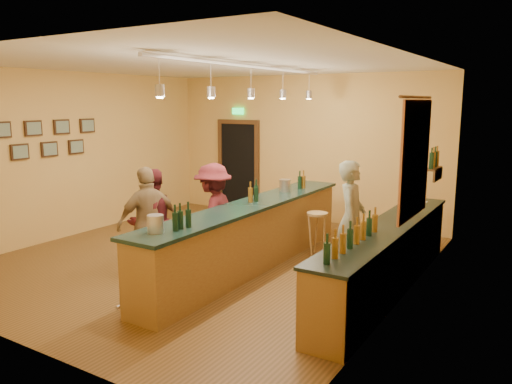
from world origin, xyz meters
The scene contains 18 objects.
floor centered at (0.00, 0.00, 0.00)m, with size 7.00×7.00×0.00m, color #563C18.
ceiling centered at (0.00, 0.00, 3.20)m, with size 6.50×7.00×0.02m, color silver.
wall_back centered at (0.00, 3.50, 1.60)m, with size 6.50×0.02×3.20m, color #DCA852.
wall_front centered at (0.00, -3.50, 1.60)m, with size 6.50×0.02×3.20m, color #DCA852.
wall_left centered at (-3.25, 0.00, 1.60)m, with size 0.02×7.00×3.20m, color #DCA852.
wall_right centered at (3.25, 0.00, 1.60)m, with size 0.02×7.00×3.20m, color #DCA852.
doorway centered at (-1.70, 3.47, 1.13)m, with size 1.15×0.09×2.48m.
tapestry centered at (3.23, 0.40, 1.85)m, with size 0.03×1.40×1.60m, color #A62C21.
bottle_shelf centered at (3.17, 1.90, 1.67)m, with size 0.17×0.55×0.54m.
picture_grid centered at (-3.21, -0.75, 1.95)m, with size 0.06×2.20×0.70m, color #382111, non-canonical shape.
back_counter centered at (2.97, 0.18, 0.49)m, with size 0.60×4.55×1.27m.
tasting_bar centered at (0.84, 0.00, 0.61)m, with size 0.74×5.10×1.38m.
pendant_track centered at (0.85, 0.00, 2.98)m, with size 0.11×4.60×0.50m.
bartender centered at (2.30, 0.53, 0.88)m, with size 0.64×0.42×1.76m, color gray.
customer_a centered at (-0.35, -0.98, 0.81)m, with size 0.79×0.61×1.62m, color #59191E.
customer_b centered at (-0.27, -1.12, 0.84)m, with size 0.98×0.41×1.68m, color #997A51.
customer_c centered at (0.30, -0.25, 0.84)m, with size 1.08×0.62×1.67m, color #59191E.
bar_stool centered at (1.44, 1.19, 0.60)m, with size 0.36×0.36×0.75m.
Camera 1 is at (4.93, -6.46, 2.62)m, focal length 35.00 mm.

